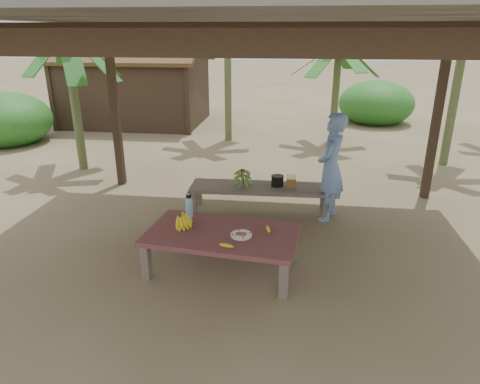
# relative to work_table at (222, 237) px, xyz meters

# --- Properties ---
(ground) EXTENTS (80.00, 80.00, 0.00)m
(ground) POSITION_rel_work_table_xyz_m (0.35, 0.57, -0.43)
(ground) COLOR brown
(ground) RESTS_ON ground
(pavilion) EXTENTS (6.60, 5.60, 2.95)m
(pavilion) POSITION_rel_work_table_xyz_m (0.34, 0.55, 2.34)
(pavilion) COLOR black
(pavilion) RESTS_ON ground
(work_table) EXTENTS (1.90, 1.20, 0.50)m
(work_table) POSITION_rel_work_table_xyz_m (0.00, 0.00, 0.00)
(work_table) COLOR brown
(work_table) RESTS_ON ground
(bench) EXTENTS (2.22, 0.66, 0.45)m
(bench) POSITION_rel_work_table_xyz_m (0.30, 1.81, -0.04)
(bench) COLOR brown
(bench) RESTS_ON ground
(ripe_banana_bunch) EXTENTS (0.36, 0.32, 0.18)m
(ripe_banana_bunch) POSITION_rel_work_table_xyz_m (-0.55, 0.10, 0.16)
(ripe_banana_bunch) COLOR yellow
(ripe_banana_bunch) RESTS_ON work_table
(plate) EXTENTS (0.25, 0.25, 0.04)m
(plate) POSITION_rel_work_table_xyz_m (0.24, -0.08, 0.08)
(plate) COLOR white
(plate) RESTS_ON work_table
(loose_banana_front) EXTENTS (0.17, 0.06, 0.04)m
(loose_banana_front) POSITION_rel_work_table_xyz_m (0.11, -0.37, 0.09)
(loose_banana_front) COLOR yellow
(loose_banana_front) RESTS_ON work_table
(loose_banana_side) EXTENTS (0.07, 0.15, 0.04)m
(loose_banana_side) POSITION_rel_work_table_xyz_m (0.55, 0.11, 0.09)
(loose_banana_side) COLOR yellow
(loose_banana_side) RESTS_ON work_table
(water_flask) EXTENTS (0.09, 0.09, 0.34)m
(water_flask) POSITION_rel_work_table_xyz_m (-0.50, 0.40, 0.21)
(water_flask) COLOR teal
(water_flask) RESTS_ON work_table
(green_banana_stalk) EXTENTS (0.26, 0.26, 0.29)m
(green_banana_stalk) POSITION_rel_work_table_xyz_m (0.03, 1.80, 0.16)
(green_banana_stalk) COLOR #598C2D
(green_banana_stalk) RESTS_ON bench
(cooking_pot) EXTENTS (0.19, 0.19, 0.16)m
(cooking_pot) POSITION_rel_work_table_xyz_m (0.58, 1.86, 0.10)
(cooking_pot) COLOR black
(cooking_pot) RESTS_ON bench
(skewer_rack) EXTENTS (0.18, 0.08, 0.24)m
(skewer_rack) POSITION_rel_work_table_xyz_m (0.80, 1.77, 0.14)
(skewer_rack) COLOR #A57F47
(skewer_rack) RESTS_ON bench
(woman) EXTENTS (0.56, 0.70, 1.66)m
(woman) POSITION_rel_work_table_xyz_m (1.38, 1.72, 0.40)
(woman) COLOR #6788C3
(woman) RESTS_ON ground
(hut) EXTENTS (4.40, 3.43, 2.85)m
(hut) POSITION_rel_work_table_xyz_m (-4.15, 8.57, 0.67)
(hut) COLOR black
(hut) RESTS_ON ground
(banana_plant_ne) EXTENTS (1.80, 1.80, 3.56)m
(banana_plant_ne) POSITION_rel_work_table_xyz_m (4.11, 4.99, 2.62)
(banana_plant_ne) COLOR #596638
(banana_plant_ne) RESTS_ON ground
(banana_plant_n) EXTENTS (1.80, 1.80, 2.71)m
(banana_plant_n) POSITION_rel_work_table_xyz_m (1.81, 6.67, 1.80)
(banana_plant_n) COLOR #596638
(banana_plant_n) RESTS_ON ground
(banana_plant_nw) EXTENTS (1.80, 1.80, 3.80)m
(banana_plant_nw) POSITION_rel_work_table_xyz_m (-0.95, 6.60, 2.85)
(banana_plant_nw) COLOR #596638
(banana_plant_nw) RESTS_ON ground
(banana_plant_w) EXTENTS (1.80, 1.80, 2.95)m
(banana_plant_w) POSITION_rel_work_table_xyz_m (-3.63, 3.66, 2.03)
(banana_plant_w) COLOR #596638
(banana_plant_w) RESTS_ON ground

